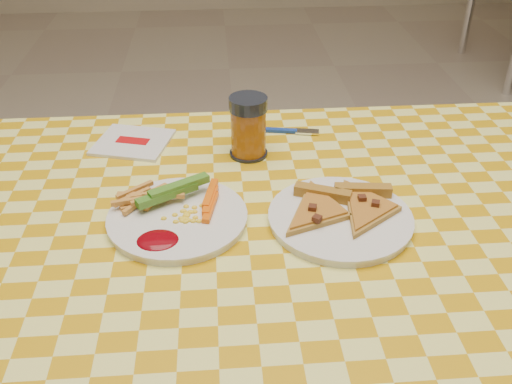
# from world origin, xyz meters

# --- Properties ---
(table) EXTENTS (1.28, 0.88, 0.76)m
(table) POSITION_xyz_m (0.00, 0.00, 0.68)
(table) COLOR silver
(table) RESTS_ON ground
(plate_left) EXTENTS (0.29, 0.29, 0.01)m
(plate_left) POSITION_xyz_m (-0.16, 0.02, 0.76)
(plate_left) COLOR white
(plate_left) RESTS_ON table
(plate_right) EXTENTS (0.25, 0.25, 0.01)m
(plate_right) POSITION_xyz_m (0.10, 0.00, 0.76)
(plate_right) COLOR white
(plate_right) RESTS_ON table
(fries_veggies) EXTENTS (0.20, 0.18, 0.04)m
(fries_veggies) POSITION_xyz_m (-0.17, 0.04, 0.78)
(fries_veggies) COLOR #CB8F40
(fries_veggies) RESTS_ON plate_left
(pizza_slices) EXTENTS (0.24, 0.22, 0.02)m
(pizza_slices) POSITION_xyz_m (0.11, 0.02, 0.78)
(pizza_slices) COLOR #B27A36
(pizza_slices) RESTS_ON plate_right
(drink_glass) EXTENTS (0.08, 0.08, 0.12)m
(drink_glass) POSITION_xyz_m (-0.03, 0.24, 0.82)
(drink_glass) COLOR black
(drink_glass) RESTS_ON table
(napkin) EXTENTS (0.17, 0.16, 0.01)m
(napkin) POSITION_xyz_m (-0.26, 0.30, 0.76)
(napkin) COLOR silver
(napkin) RESTS_ON table
(fork) EXTENTS (0.15, 0.05, 0.01)m
(fork) POSITION_xyz_m (0.05, 0.33, 0.76)
(fork) COLOR navy
(fork) RESTS_ON table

